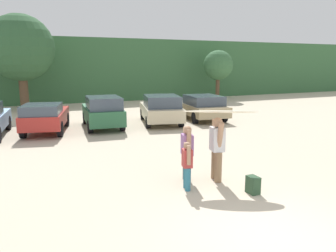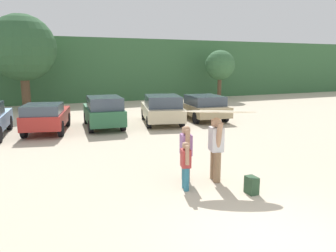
# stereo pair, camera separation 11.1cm
# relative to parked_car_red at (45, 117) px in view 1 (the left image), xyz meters

# --- Properties ---
(ground_plane) EXTENTS (120.00, 120.00, 0.00)m
(ground_plane) POSITION_rel_parked_car_red_xyz_m (3.29, -12.14, -0.77)
(ground_plane) COLOR beige
(hillside_ridge) EXTENTS (108.00, 12.00, 5.39)m
(hillside_ridge) POSITION_rel_parked_car_red_xyz_m (3.29, 17.51, 1.92)
(hillside_ridge) COLOR #38663D
(hillside_ridge) RESTS_ON ground_plane
(tree_right) EXTENTS (4.53, 4.53, 6.58)m
(tree_right) POSITION_rel_parked_car_red_xyz_m (-0.84, 8.59, 3.52)
(tree_right) COLOR brown
(tree_right) RESTS_ON ground_plane
(tree_center) EXTENTS (2.62, 2.62, 4.42)m
(tree_center) POSITION_rel_parked_car_red_xyz_m (15.15, 8.91, 2.30)
(tree_center) COLOR brown
(tree_center) RESTS_ON ground_plane
(parked_car_red) EXTENTS (2.59, 4.20, 1.44)m
(parked_car_red) POSITION_rel_parked_car_red_xyz_m (0.00, 0.00, 0.00)
(parked_car_red) COLOR #B72D28
(parked_car_red) RESTS_ON ground_plane
(parked_car_forest_green) EXTENTS (2.03, 4.05, 1.65)m
(parked_car_forest_green) POSITION_rel_parked_car_red_xyz_m (2.78, 0.03, 0.07)
(parked_car_forest_green) COLOR #2D6642
(parked_car_forest_green) RESTS_ON ground_plane
(parked_car_champagne) EXTENTS (2.84, 4.52, 1.58)m
(parked_car_champagne) POSITION_rel_parked_car_red_xyz_m (5.99, 0.03, 0.04)
(parked_car_champagne) COLOR beige
(parked_car_champagne) RESTS_ON ground_plane
(parked_car_tan) EXTENTS (2.43, 4.78, 1.45)m
(parked_car_tan) POSITION_rel_parked_car_red_xyz_m (8.69, 0.44, -0.01)
(parked_car_tan) COLOR tan
(parked_car_tan) RESTS_ON ground_plane
(person_adult) EXTENTS (0.43, 0.77, 1.81)m
(person_adult) POSITION_rel_parked_car_red_xyz_m (4.00, -8.91, 0.25)
(person_adult) COLOR #8C6B4C
(person_adult) RESTS_ON ground_plane
(person_child) EXTENTS (0.30, 0.48, 1.28)m
(person_child) POSITION_rel_parked_car_red_xyz_m (2.92, -9.20, -0.05)
(person_child) COLOR teal
(person_child) RESTS_ON ground_plane
(person_companion) EXTENTS (0.37, 0.62, 1.58)m
(person_companion) POSITION_rel_parked_car_red_xyz_m (3.22, -8.60, 0.12)
(person_companion) COLOR #4C4C51
(person_companion) RESTS_ON ground_plane
(surfboard_cream) EXTENTS (2.10, 1.46, 0.16)m
(surfboard_cream) POSITION_rel_parked_car_red_xyz_m (4.06, -8.95, 1.20)
(surfboard_cream) COLOR beige
(backpack_dropped) EXTENTS (0.24, 0.34, 0.45)m
(backpack_dropped) POSITION_rel_parked_car_red_xyz_m (4.34, -10.13, -0.55)
(backpack_dropped) COLOR #2D4C33
(backpack_dropped) RESTS_ON ground_plane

